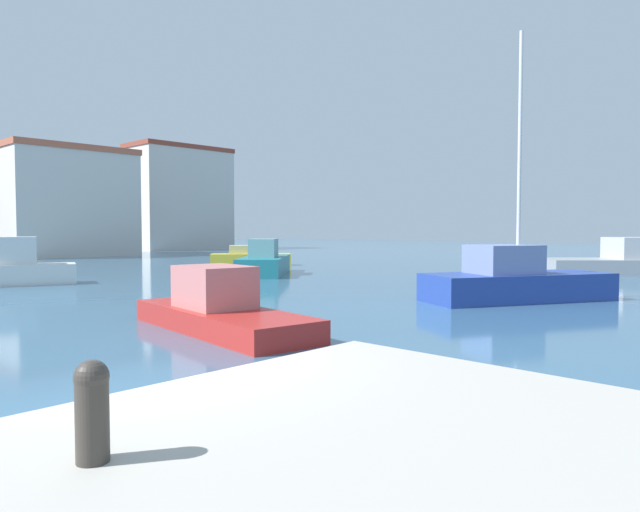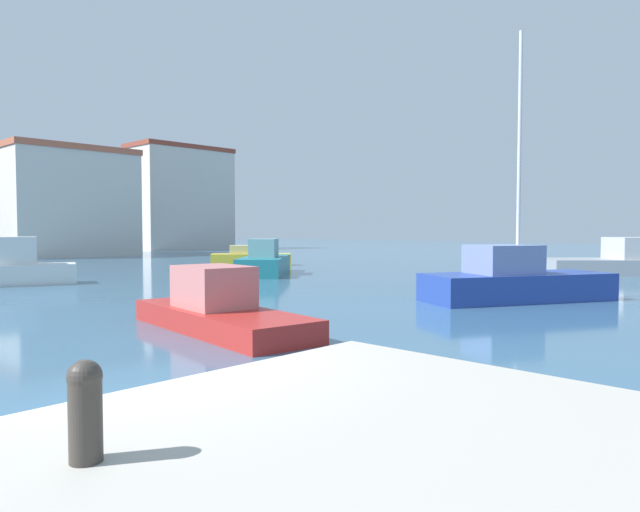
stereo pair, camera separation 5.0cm
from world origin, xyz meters
name	(u,v)px [view 1 (the left image)]	position (x,y,z in m)	size (l,w,h in m)	color
water	(204,272)	(15.00, 20.00, 0.00)	(160.00, 160.00, 0.00)	#38607F
mooring_bollard	(92,406)	(-1.65, -2.50, 1.22)	(0.21, 0.21, 0.64)	#38332D
sailboat_blue_center_channel	(515,280)	(14.62, 2.32, 0.67)	(6.45, 4.82, 8.62)	#233D93
motorboat_white_behind_lamppost	(10,269)	(5.21, 19.71, 0.68)	(5.31, 3.36, 2.00)	white
motorboat_red_distant_north	(219,309)	(4.74, 4.81, 0.48)	(2.55, 5.85, 1.47)	#B22823
motorboat_yellow_far_left	(250,258)	(20.30, 22.58, 0.47)	(4.89, 4.43, 1.29)	gold
motorboat_grey_outer_mooring	(629,262)	(29.42, 2.99, 0.62)	(8.11, 8.33, 1.90)	gray
motorboat_teal_distant_east	(264,263)	(16.25, 16.51, 0.61)	(5.87, 5.52, 1.82)	#1E707A
warehouse_block	(62,202)	(17.66, 44.63, 4.62)	(10.49, 8.68, 9.22)	beige
harbor_office	(180,198)	(33.55, 50.95, 5.82)	(11.21, 5.89, 11.63)	beige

